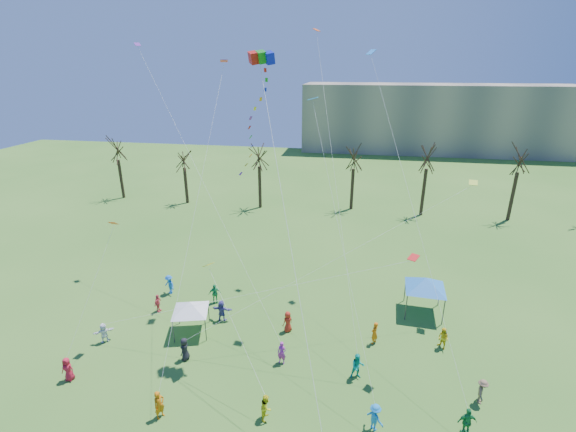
% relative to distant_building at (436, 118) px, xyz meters
% --- Properties ---
extents(ground, '(160.00, 160.00, 0.00)m').
position_rel_distant_building_xyz_m(ground, '(-22.00, -82.00, -7.50)').
color(ground, '#366921').
rests_on(ground, ground).
extents(distant_building, '(60.00, 14.00, 15.00)m').
position_rel_distant_building_xyz_m(distant_building, '(0.00, 0.00, 0.00)').
color(distant_building, gray).
rests_on(distant_building, ground).
extents(bare_tree_row, '(69.76, 6.65, 10.01)m').
position_rel_distant_building_xyz_m(bare_tree_row, '(-16.95, -44.88, -0.76)').
color(bare_tree_row, black).
rests_on(bare_tree_row, ground).
extents(big_box_kite, '(3.56, 6.32, 20.71)m').
position_rel_distant_building_xyz_m(big_box_kite, '(-23.61, -73.97, 8.13)').
color(big_box_kite, red).
rests_on(big_box_kite, ground).
extents(canopy_tent_white, '(3.45, 3.45, 2.68)m').
position_rel_distant_building_xyz_m(canopy_tent_white, '(-29.07, -74.30, -5.23)').
color(canopy_tent_white, '#3F3F44').
rests_on(canopy_tent_white, ground).
extents(canopy_tent_blue, '(4.30, 4.30, 3.23)m').
position_rel_distant_building_xyz_m(canopy_tent_blue, '(-11.42, -68.62, -4.76)').
color(canopy_tent_blue, '#3F3F44').
rests_on(canopy_tent_blue, ground).
extents(festival_crowd, '(26.83, 13.65, 1.81)m').
position_rel_distant_building_xyz_m(festival_crowd, '(-23.04, -75.82, -6.64)').
color(festival_crowd, red).
rests_on(festival_crowd, ground).
extents(small_kites_aloft, '(29.05, 18.15, 31.60)m').
position_rel_distant_building_xyz_m(small_kites_aloft, '(-21.96, -69.99, 5.67)').
color(small_kites_aloft, red).
rests_on(small_kites_aloft, ground).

